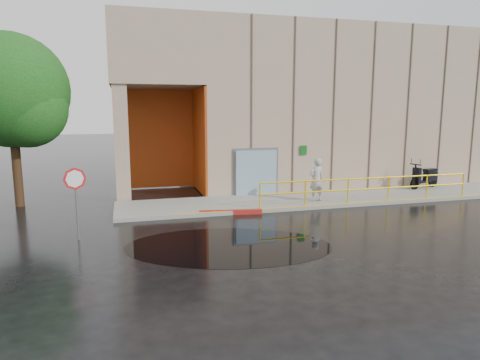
# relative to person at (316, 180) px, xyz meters

# --- Properties ---
(ground) EXTENTS (120.00, 120.00, 0.00)m
(ground) POSITION_rel_person_xyz_m (-2.21, -3.85, -1.07)
(ground) COLOR black
(ground) RESTS_ON ground
(sidewalk) EXTENTS (20.00, 3.00, 0.15)m
(sidewalk) POSITION_rel_person_xyz_m (1.79, 0.65, -0.99)
(sidewalk) COLOR gray
(sidewalk) RESTS_ON ground
(building) EXTENTS (20.00, 10.17, 8.00)m
(building) POSITION_rel_person_xyz_m (2.89, 7.13, 3.14)
(building) COLOR tan
(building) RESTS_ON ground
(guardrail) EXTENTS (9.56, 0.06, 1.03)m
(guardrail) POSITION_rel_person_xyz_m (2.04, -0.70, -0.39)
(guardrail) COLOR yellow
(guardrail) RESTS_ON sidewalk
(person) EXTENTS (0.72, 0.53, 1.83)m
(person) POSITION_rel_person_xyz_m (0.00, 0.00, 0.00)
(person) COLOR #AEAEB3
(person) RESTS_ON sidewalk
(scooter) EXTENTS (1.98, 1.11, 1.49)m
(scooter) POSITION_rel_person_xyz_m (6.42, 1.37, -0.06)
(scooter) COLOR black
(scooter) RESTS_ON sidewalk
(stop_sign) EXTENTS (0.65, 0.28, 2.26)m
(stop_sign) POSITION_rel_person_xyz_m (-9.19, -2.63, 0.61)
(stop_sign) COLOR slate
(stop_sign) RESTS_ON ground
(red_curb) EXTENTS (2.40, 0.52, 0.18)m
(red_curb) POSITION_rel_person_xyz_m (-3.89, -0.75, -0.98)
(red_curb) COLOR maroon
(red_curb) RESTS_ON ground
(puddle) EXTENTS (6.84, 5.17, 0.01)m
(puddle) POSITION_rel_person_xyz_m (-4.88, -4.41, -1.06)
(puddle) COLOR black
(puddle) RESTS_ON ground
(tree_near) EXTENTS (4.54, 4.54, 6.99)m
(tree_near) POSITION_rel_person_xyz_m (-11.84, 2.88, 3.47)
(tree_near) COLOR black
(tree_near) RESTS_ON ground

